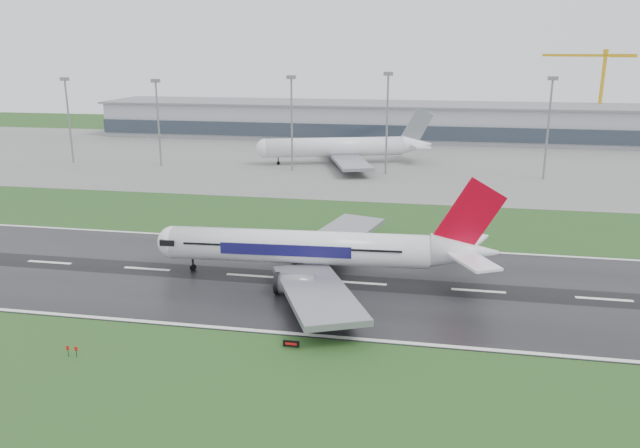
# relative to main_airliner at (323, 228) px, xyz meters

# --- Properties ---
(ground) EXTENTS (520.00, 520.00, 0.00)m
(ground) POSITION_rel_main_airliner_xyz_m (-12.83, -2.20, -9.08)
(ground) COLOR #1E4318
(ground) RESTS_ON ground
(runway) EXTENTS (400.00, 45.00, 0.10)m
(runway) POSITION_rel_main_airliner_xyz_m (-12.83, -2.20, -9.03)
(runway) COLOR black
(runway) RESTS_ON ground
(apron) EXTENTS (400.00, 130.00, 0.08)m
(apron) POSITION_rel_main_airliner_xyz_m (-12.83, 122.80, -9.04)
(apron) COLOR slate
(apron) RESTS_ON ground
(terminal) EXTENTS (240.00, 36.00, 15.00)m
(terminal) POSITION_rel_main_airliner_xyz_m (-12.83, 182.80, -1.58)
(terminal) COLOR #9599A0
(terminal) RESTS_ON ground
(main_airliner) EXTENTS (63.95, 61.22, 17.95)m
(main_airliner) POSITION_rel_main_airliner_xyz_m (0.00, 0.00, 0.00)
(main_airliner) COLOR white
(main_airliner) RESTS_ON runway
(parked_airliner) EXTENTS (79.19, 76.33, 18.79)m
(parked_airliner) POSITION_rel_main_airliner_xyz_m (-13.89, 114.34, 0.40)
(parked_airliner) COLOR white
(parked_airliner) RESTS_ON apron
(tower_crane) EXTENTS (37.24, 17.83, 39.57)m
(tower_crane) POSITION_rel_main_airliner_xyz_m (90.05, 197.80, 10.71)
(tower_crane) COLOR gold
(tower_crane) RESTS_ON ground
(runway_sign) EXTENTS (2.29, 0.84, 1.04)m
(runway_sign) POSITION_rel_main_airliner_xyz_m (0.68, -28.09, -8.56)
(runway_sign) COLOR black
(runway_sign) RESTS_ON ground
(floodmast_0) EXTENTS (0.64, 0.64, 28.74)m
(floodmast_0) POSITION_rel_main_airliner_xyz_m (-108.62, 97.80, 5.29)
(floodmast_0) COLOR gray
(floodmast_0) RESTS_ON ground
(floodmast_1) EXTENTS (0.64, 0.64, 28.45)m
(floodmast_1) POSITION_rel_main_airliner_xyz_m (-75.06, 97.80, 5.15)
(floodmast_1) COLOR gray
(floodmast_1) RESTS_ON ground
(floodmast_2) EXTENTS (0.64, 0.64, 30.00)m
(floodmast_2) POSITION_rel_main_airliner_xyz_m (-28.16, 97.80, 5.92)
(floodmast_2) COLOR gray
(floodmast_2) RESTS_ON ground
(floodmast_3) EXTENTS (0.64, 0.64, 31.30)m
(floodmast_3) POSITION_rel_main_airliner_xyz_m (3.10, 97.80, 6.57)
(floodmast_3) COLOR gray
(floodmast_3) RESTS_ON ground
(floodmast_4) EXTENTS (0.64, 0.64, 30.31)m
(floodmast_4) POSITION_rel_main_airliner_xyz_m (52.39, 97.80, 6.08)
(floodmast_4) COLOR gray
(floodmast_4) RESTS_ON ground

